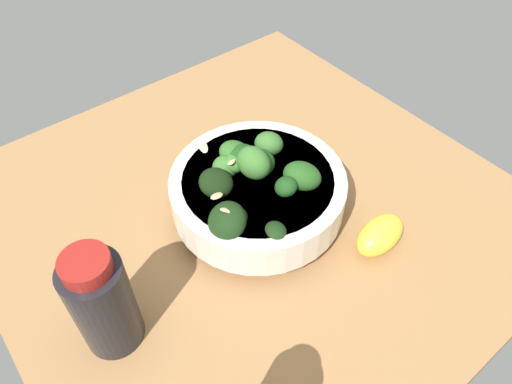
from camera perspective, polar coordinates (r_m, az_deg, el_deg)
The scene contains 4 objects.
ground_plane at distance 63.11cm, azimuth -0.75°, elevation -2.74°, with size 61.86×61.86×4.15cm, color #996D42.
bowl_of_broccoli at distance 57.28cm, azimuth -0.09°, elevation 0.19°, with size 20.85×20.85×10.88cm.
lemon_wedge at distance 57.77cm, azimuth 14.45°, elevation -4.93°, with size 6.99×4.06×3.95cm, color yellow.
bottle_tall at distance 48.36cm, azimuth -17.72°, elevation -12.30°, with size 5.85×5.85×13.14cm.
Camera 1 is at (-32.12, 24.56, 46.38)cm, focal length 33.81 mm.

